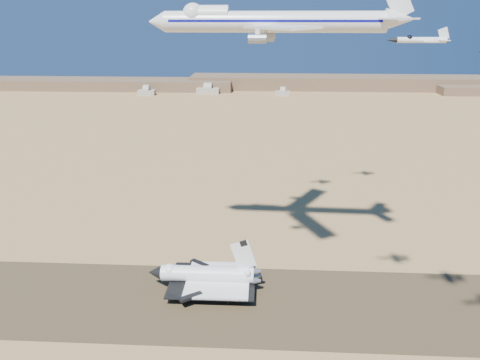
# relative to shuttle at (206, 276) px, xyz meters

# --- Properties ---
(ground) EXTENTS (1200.00, 1200.00, 0.00)m
(ground) POSITION_rel_shuttle_xyz_m (3.36, -8.88, -5.69)
(ground) COLOR #A9804B
(ground) RESTS_ON ground
(runway) EXTENTS (600.00, 50.00, 0.06)m
(runway) POSITION_rel_shuttle_xyz_m (3.36, -8.88, -5.66)
(runway) COLOR #483824
(runway) RESTS_ON ground
(ridgeline) EXTENTS (960.00, 90.00, 18.00)m
(ridgeline) POSITION_rel_shuttle_xyz_m (68.67, 518.43, 1.93)
(ridgeline) COLOR brown
(ridgeline) RESTS_ON ground
(hangars) EXTENTS (200.50, 29.50, 30.00)m
(hangars) POSITION_rel_shuttle_xyz_m (-60.64, 469.55, -0.86)
(hangars) COLOR #BDB7A7
(hangars) RESTS_ON ground
(shuttle) EXTENTS (42.86, 26.12, 21.18)m
(shuttle) POSITION_rel_shuttle_xyz_m (0.00, 0.00, 0.00)
(shuttle) COLOR white
(shuttle) RESTS_ON runway
(carrier_747) EXTENTS (89.84, 69.71, 22.41)m
(carrier_747) POSITION_rel_shuttle_xyz_m (20.92, 14.04, 91.71)
(carrier_747) COLOR white
(crew_a) EXTENTS (0.52, 0.71, 1.78)m
(crew_a) POSITION_rel_shuttle_xyz_m (4.74, -7.58, -4.75)
(crew_a) COLOR orange
(crew_a) RESTS_ON runway
(crew_b) EXTENTS (0.92, 0.98, 1.77)m
(crew_b) POSITION_rel_shuttle_xyz_m (5.10, -6.95, -4.75)
(crew_b) COLOR orange
(crew_b) RESTS_ON runway
(crew_c) EXTENTS (1.06, 0.84, 1.60)m
(crew_c) POSITION_rel_shuttle_xyz_m (8.81, -9.63, -4.83)
(crew_c) COLOR orange
(crew_c) RESTS_ON runway
(chase_jet_a) EXTENTS (15.03, 8.07, 3.74)m
(chase_jet_a) POSITION_rel_shuttle_xyz_m (58.17, -35.77, 88.14)
(chase_jet_a) COLOR white
(chase_jet_e) EXTENTS (14.40, 7.88, 3.59)m
(chase_jet_e) POSITION_rel_shuttle_xyz_m (36.87, 61.82, 88.77)
(chase_jet_e) COLOR white
(chase_jet_f) EXTENTS (15.05, 7.95, 3.75)m
(chase_jet_f) POSITION_rel_shuttle_xyz_m (66.84, 78.46, 92.38)
(chase_jet_f) COLOR white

